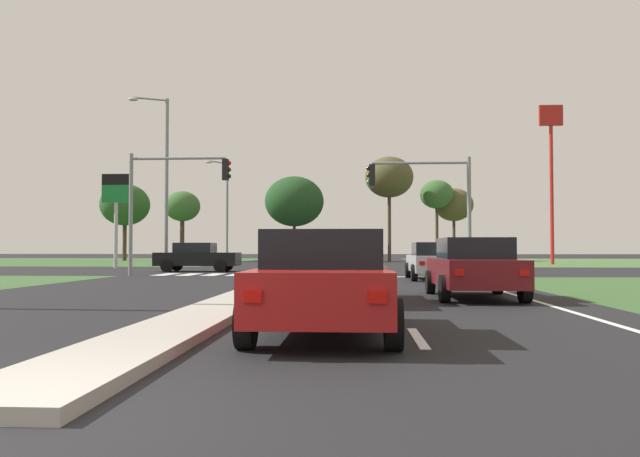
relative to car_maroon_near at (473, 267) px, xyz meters
name	(u,v)px	position (x,y,z in m)	size (l,w,h in m)	color
ground_plane	(309,271)	(-5.57, 18.44, -0.77)	(200.00, 200.00, 0.00)	black
grass_verge_far_left	(66,261)	(-31.07, 42.94, -0.77)	(35.00, 35.00, 0.01)	#385B2D
grass_verge_far_right	(605,262)	(19.93, 42.94, -0.77)	(35.00, 35.00, 0.01)	#476B38
median_island_near	(249,296)	(-5.57, -0.56, -0.70)	(1.20, 22.00, 0.14)	#ADA89E
median_island_far	(329,261)	(-5.57, 43.44, -0.70)	(1.20, 36.00, 0.14)	gray
lane_dash_near	(418,338)	(-2.07, -7.07, -0.77)	(0.14, 2.00, 0.01)	silver
lane_dash_second	(393,301)	(-2.07, -1.07, -0.77)	(0.14, 2.00, 0.01)	silver
lane_dash_third	(382,286)	(-2.07, 4.93, -0.77)	(0.14, 2.00, 0.01)	silver
lane_dash_fourth	(377,277)	(-2.07, 10.93, -0.77)	(0.14, 2.00, 0.01)	silver
lane_dash_fifth	(373,272)	(-2.07, 16.93, -0.77)	(0.14, 2.00, 0.01)	silver
edge_line_right	(521,297)	(1.28, 0.44, -0.77)	(0.14, 24.00, 0.01)	silver
stop_bar_near	(383,277)	(-1.77, 11.44, -0.77)	(6.40, 0.50, 0.01)	silver
crosswalk_bar_near	(166,274)	(-11.97, 13.24, -0.77)	(0.70, 2.80, 0.01)	silver
crosswalk_bar_second	(190,275)	(-10.82, 13.24, -0.77)	(0.70, 2.80, 0.01)	silver
crosswalk_bar_third	(214,275)	(-9.67, 13.24, -0.77)	(0.70, 2.80, 0.01)	silver
crosswalk_bar_fourth	(238,275)	(-8.52, 13.24, -0.77)	(0.70, 2.80, 0.01)	silver
crosswalk_bar_fifth	(262,275)	(-7.37, 13.24, -0.77)	(0.70, 2.80, 0.01)	silver
car_maroon_near	(473,267)	(0.00, 0.00, 0.00)	(2.04, 4.37, 1.50)	maroon
car_blue_second	(338,268)	(-3.35, -1.24, 0.02)	(2.05, 4.18, 1.56)	navy
car_teal_third	(320,257)	(-4.94, 18.71, 0.02)	(4.43, 2.06, 1.54)	#19565B
car_white_fourth	(295,254)	(-7.90, 33.98, -0.02)	(2.02, 4.64, 1.46)	silver
car_black_fifth	(197,257)	(-11.43, 16.99, 0.02)	(4.42, 2.01, 1.54)	black
car_red_sixth	(325,282)	(-3.38, -6.84, -0.01)	(2.03, 4.25, 1.49)	#A31919
car_silver_seventh	(433,260)	(0.14, 9.31, -0.01)	(2.00, 4.57, 1.48)	#B7B7BC
traffic_signal_near_right	(430,194)	(0.32, 11.84, 2.88)	(4.61, 0.32, 5.28)	gray
traffic_signal_near_left	(168,191)	(-11.48, 11.84, 3.07)	(4.70, 0.32, 5.57)	gray
street_lamp_second	(164,175)	(-13.83, 18.65, 4.64)	(2.06, 1.04, 9.76)	gray
street_lamp_third	(225,206)	(-13.80, 35.01, 3.97)	(1.53, 1.91, 8.40)	gray
fastfood_pole_sign	(551,149)	(12.27, 33.53, 8.24)	(1.80, 0.40, 12.45)	red
fuel_price_totem	(116,199)	(-18.06, 22.46, 3.57)	(1.80, 0.24, 5.93)	silver
treeline_near	(125,205)	(-26.21, 45.33, 4.84)	(4.93, 4.93, 7.73)	#423323
treeline_second	(182,207)	(-20.00, 44.12, 4.53)	(3.47, 3.47, 6.85)	#423323
treeline_third	(294,202)	(-8.82, 42.73, 4.91)	(5.59, 5.59, 8.06)	#423323
treeline_fourth	(389,178)	(0.13, 42.52, 7.11)	(4.51, 4.51, 9.83)	#423323
treeline_fifth	(454,205)	(6.73, 46.56, 4.78)	(3.84, 3.84, 7.21)	#423323
treeline_sixth	(437,195)	(4.88, 45.18, 5.67)	(3.26, 3.26, 7.89)	#423323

